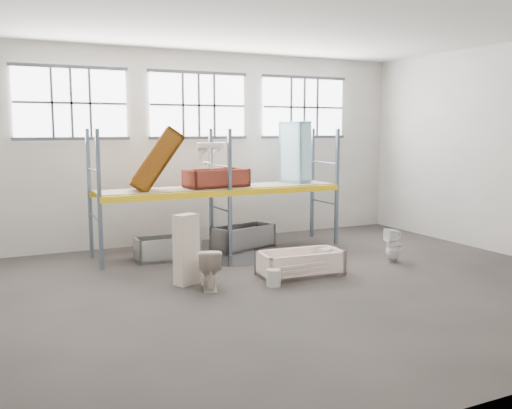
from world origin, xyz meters
TOP-DOWN VIEW (x-y plane):
  - floor at (0.00, 0.00)m, footprint 12.00×10.00m
  - ceiling at (0.00, 0.00)m, footprint 12.00×10.00m
  - wall_back at (0.00, 5.05)m, footprint 12.00×0.10m
  - window_left at (-3.20, 4.94)m, footprint 2.60×0.04m
  - window_mid at (0.00, 4.94)m, footprint 2.60×0.04m
  - window_right at (3.20, 4.94)m, footprint 2.60×0.04m
  - rack_upright_la at (-3.00, 2.90)m, footprint 0.08×0.08m
  - rack_upright_lb at (-3.00, 4.10)m, footprint 0.08×0.08m
  - rack_upright_ma at (0.00, 2.90)m, footprint 0.08×0.08m
  - rack_upright_mb at (0.00, 4.10)m, footprint 0.08×0.08m
  - rack_upright_ra at (3.00, 2.90)m, footprint 0.08×0.08m
  - rack_upright_rb at (3.00, 4.10)m, footprint 0.08×0.08m
  - rack_beam_front at (0.00, 2.90)m, footprint 6.00×0.10m
  - rack_beam_back at (0.00, 4.10)m, footprint 6.00×0.10m
  - shelf_deck at (0.00, 3.50)m, footprint 5.90×1.10m
  - wet_patch at (0.00, 2.70)m, footprint 1.80×1.80m
  - bathtub_beige at (0.58, 0.62)m, footprint 1.77×0.93m
  - cistern_spare at (1.32, 0.73)m, footprint 0.47×0.36m
  - sink_in_tub at (0.25, 0.53)m, footprint 0.53×0.53m
  - toilet_beige at (-1.45, 0.53)m, footprint 0.66×0.86m
  - cistern_tall at (-1.74, 1.00)m, footprint 0.52×0.44m
  - toilet_white at (3.08, 0.71)m, footprint 0.41×0.41m
  - steel_tub_left at (-1.44, 3.20)m, footprint 1.47×0.71m
  - steel_tub_right at (0.64, 3.55)m, footprint 1.71×1.15m
  - rust_tub_flat at (-0.13, 3.40)m, footprint 1.58×0.88m
  - rust_tub_tilted at (-1.60, 3.35)m, footprint 1.41×1.03m
  - sink_on_shelf at (-0.34, 3.17)m, footprint 0.86×0.76m
  - blue_tub_upright at (2.17, 3.63)m, footprint 0.70×0.85m
  - bucket at (-0.29, 0.14)m, footprint 0.36×0.36m

SIDE VIEW (x-z plane):
  - floor at x=0.00m, z-range -0.10..0.00m
  - wet_patch at x=0.00m, z-range 0.00..0.00m
  - sink_in_tub at x=0.25m, z-range 0.09..0.23m
  - bucket at x=-0.29m, z-range 0.00..0.33m
  - bathtub_beige at x=0.58m, z-range 0.00..0.50m
  - steel_tub_left at x=-1.44m, z-range 0.00..0.53m
  - cistern_spare at x=1.32m, z-range 0.08..0.48m
  - steel_tub_right at x=0.64m, z-range 0.00..0.58m
  - toilet_white at x=3.08m, z-range 0.00..0.77m
  - toilet_beige at x=-1.45m, z-range 0.00..0.78m
  - cistern_tall at x=-1.74m, z-range 0.00..1.37m
  - rack_upright_la at x=-3.00m, z-range 0.00..3.00m
  - rack_upright_lb at x=-3.00m, z-range 0.00..3.00m
  - rack_upright_ma at x=0.00m, z-range 0.00..3.00m
  - rack_upright_mb at x=0.00m, z-range 0.00..3.00m
  - rack_upright_ra at x=3.00m, z-range 0.00..3.00m
  - rack_upright_rb at x=3.00m, z-range 0.00..3.00m
  - rack_beam_front at x=0.00m, z-range 1.43..1.57m
  - rack_beam_back at x=0.00m, z-range 1.43..1.57m
  - shelf_deck at x=0.00m, z-range 1.57..1.59m
  - rust_tub_flat at x=-0.13m, z-range 1.61..2.03m
  - sink_on_shelf at x=-0.34m, z-range 1.78..2.41m
  - rust_tub_tilted at x=-1.60m, z-range 1.52..3.07m
  - blue_tub_upright at x=2.17m, z-range 1.60..3.19m
  - wall_back at x=0.00m, z-range 0.00..5.00m
  - window_left at x=-3.20m, z-range 2.80..4.40m
  - window_mid at x=0.00m, z-range 2.80..4.40m
  - window_right at x=3.20m, z-range 2.80..4.40m
  - ceiling at x=0.00m, z-range 5.00..5.10m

